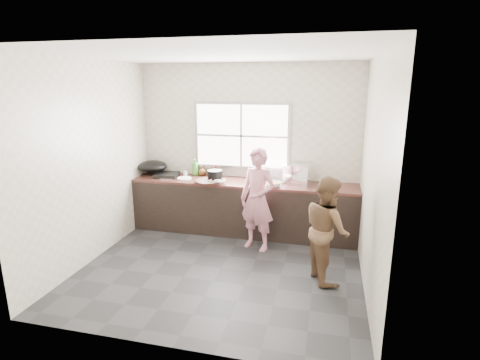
% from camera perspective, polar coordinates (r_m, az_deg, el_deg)
% --- Properties ---
extents(floor, '(3.60, 3.20, 0.01)m').
position_cam_1_polar(floor, '(5.11, -2.87, -13.27)').
color(floor, '#262628').
rests_on(floor, ground).
extents(ceiling, '(3.60, 3.20, 0.01)m').
position_cam_1_polar(ceiling, '(4.54, -3.32, 18.66)').
color(ceiling, silver).
rests_on(ceiling, wall_back).
extents(wall_back, '(3.60, 0.01, 2.70)m').
position_cam_1_polar(wall_back, '(6.17, 1.18, 4.90)').
color(wall_back, beige).
rests_on(wall_back, ground).
extents(wall_left, '(0.01, 3.20, 2.70)m').
position_cam_1_polar(wall_left, '(5.43, -21.69, 2.58)').
color(wall_left, beige).
rests_on(wall_left, ground).
extents(wall_right, '(0.01, 3.20, 2.70)m').
position_cam_1_polar(wall_right, '(4.48, 19.63, 0.45)').
color(wall_right, beige).
rests_on(wall_right, ground).
extents(wall_front, '(3.60, 0.01, 2.70)m').
position_cam_1_polar(wall_front, '(3.19, -11.33, -4.45)').
color(wall_front, beige).
rests_on(wall_front, ground).
extents(cabinet, '(3.60, 0.62, 0.82)m').
position_cam_1_polar(cabinet, '(6.10, 0.49, -4.33)').
color(cabinet, black).
rests_on(cabinet, floor).
extents(countertop, '(3.60, 0.64, 0.04)m').
position_cam_1_polar(countertop, '(5.97, 0.50, -0.42)').
color(countertop, '#3D1E19').
rests_on(countertop, cabinet).
extents(sink, '(0.55, 0.45, 0.02)m').
position_cam_1_polar(sink, '(5.90, 3.82, -0.38)').
color(sink, silver).
rests_on(sink, countertop).
extents(faucet, '(0.02, 0.02, 0.30)m').
position_cam_1_polar(faucet, '(6.06, 4.16, 1.41)').
color(faucet, silver).
rests_on(faucet, countertop).
extents(window_frame, '(1.60, 0.05, 1.10)m').
position_cam_1_polar(window_frame, '(6.14, 0.24, 6.75)').
color(window_frame, '#9EA0A5').
rests_on(window_frame, wall_back).
extents(window_glazing, '(1.50, 0.01, 1.00)m').
position_cam_1_polar(window_glazing, '(6.12, 0.18, 6.72)').
color(window_glazing, white).
rests_on(window_glazing, window_frame).
extents(woman, '(0.60, 0.49, 1.40)m').
position_cam_1_polar(woman, '(5.42, 2.69, -3.50)').
color(woman, '#D27E94').
rests_on(woman, floor).
extents(person_side, '(0.71, 0.79, 1.31)m').
position_cam_1_polar(person_side, '(4.71, 13.09, -7.27)').
color(person_side, brown).
rests_on(person_side, floor).
extents(cutting_board, '(0.51, 0.51, 0.04)m').
position_cam_1_polar(cutting_board, '(5.90, -4.77, -0.24)').
color(cutting_board, black).
rests_on(cutting_board, countertop).
extents(cleaver, '(0.20, 0.11, 0.01)m').
position_cam_1_polar(cleaver, '(5.99, -3.48, 0.22)').
color(cleaver, silver).
rests_on(cleaver, cutting_board).
extents(bowl_mince, '(0.28, 0.28, 0.06)m').
position_cam_1_polar(bowl_mince, '(5.85, -3.43, -0.24)').
color(bowl_mince, silver).
rests_on(bowl_mince, countertop).
extents(bowl_crabs, '(0.20, 0.20, 0.06)m').
position_cam_1_polar(bowl_crabs, '(5.68, 5.11, -0.73)').
color(bowl_crabs, white).
rests_on(bowl_crabs, countertop).
extents(bowl_held, '(0.23, 0.23, 0.07)m').
position_cam_1_polar(bowl_held, '(5.85, 3.66, -0.24)').
color(bowl_held, white).
rests_on(bowl_held, countertop).
extents(black_pot, '(0.31, 0.31, 0.17)m').
position_cam_1_polar(black_pot, '(6.00, -3.82, 0.67)').
color(black_pot, black).
rests_on(black_pot, countertop).
extents(plate_food, '(0.23, 0.23, 0.02)m').
position_cam_1_polar(plate_food, '(6.20, -8.49, 0.26)').
color(plate_food, white).
rests_on(plate_food, countertop).
extents(bottle_green, '(0.14, 0.14, 0.29)m').
position_cam_1_polar(bottle_green, '(6.40, -6.83, 2.00)').
color(bottle_green, '#3B842B').
rests_on(bottle_green, countertop).
extents(bottle_brown_tall, '(0.10, 0.11, 0.20)m').
position_cam_1_polar(bottle_brown_tall, '(6.31, -4.13, 1.45)').
color(bottle_brown_tall, '#4D2113').
rests_on(bottle_brown_tall, countertop).
extents(bottle_brown_short, '(0.13, 0.13, 0.15)m').
position_cam_1_polar(bottle_brown_short, '(6.37, -5.79, 1.36)').
color(bottle_brown_short, '#472B11').
rests_on(bottle_brown_short, countertop).
extents(glass_jar, '(0.07, 0.07, 0.09)m').
position_cam_1_polar(glass_jar, '(6.35, -8.34, 0.94)').
color(glass_jar, silver).
rests_on(glass_jar, countertop).
extents(burner, '(0.42, 0.42, 0.06)m').
position_cam_1_polar(burner, '(6.41, -11.11, 0.78)').
color(burner, black).
rests_on(burner, countertop).
extents(wok, '(0.61, 0.61, 0.19)m').
position_cam_1_polar(wok, '(6.54, -13.16, 2.06)').
color(wok, black).
rests_on(wok, burner).
extents(dish_rack, '(0.44, 0.35, 0.29)m').
position_cam_1_polar(dish_rack, '(5.91, 8.77, 0.92)').
color(dish_rack, white).
rests_on(dish_rack, countertop).
extents(pot_lid_left, '(0.35, 0.35, 0.01)m').
position_cam_1_polar(pot_lid_left, '(6.31, -10.94, 0.38)').
color(pot_lid_left, silver).
rests_on(pot_lid_left, countertop).
extents(pot_lid_right, '(0.28, 0.28, 0.01)m').
position_cam_1_polar(pot_lid_right, '(6.56, -10.16, 0.95)').
color(pot_lid_right, '#B4B8BC').
rests_on(pot_lid_right, countertop).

